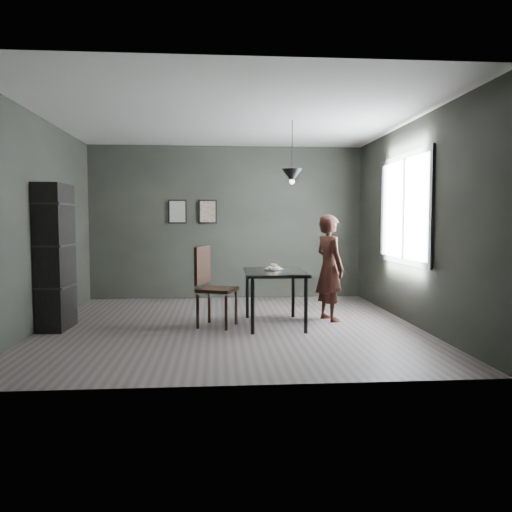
{
  "coord_description": "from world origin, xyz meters",
  "views": [
    {
      "loc": [
        -0.18,
        -6.74,
        1.43
      ],
      "look_at": [
        0.35,
        0.05,
        0.95
      ],
      "focal_mm": 35.0,
      "sensor_mm": 36.0,
      "label": 1
    }
  ],
  "objects": [
    {
      "name": "white_plate",
      "position": [
        0.6,
        0.12,
        0.76
      ],
      "size": [
        0.23,
        0.23,
        0.01
      ],
      "primitive_type": "cylinder",
      "color": "white",
      "rests_on": "cafe_table"
    },
    {
      "name": "back_wall",
      "position": [
        0.0,
        2.5,
        1.4
      ],
      "size": [
        5.0,
        0.1,
        2.8
      ],
      "primitive_type": "cube",
      "color": "black",
      "rests_on": "ground"
    },
    {
      "name": "wood_chair",
      "position": [
        -0.27,
        -0.0,
        0.62
      ],
      "size": [
        0.61,
        0.61,
        1.08
      ],
      "rotation": [
        0.0,
        0.0,
        -0.37
      ],
      "color": "black",
      "rests_on": "ground"
    },
    {
      "name": "shelf_unit",
      "position": [
        -2.32,
        -0.02,
        0.96
      ],
      "size": [
        0.39,
        0.65,
        1.91
      ],
      "primitive_type": "cube",
      "rotation": [
        0.0,
        0.0,
        -0.05
      ],
      "color": "black",
      "rests_on": "ground"
    },
    {
      "name": "window_assembly",
      "position": [
        2.47,
        0.2,
        1.6
      ],
      "size": [
        0.04,
        1.96,
        1.56
      ],
      "color": "white",
      "rests_on": "ground"
    },
    {
      "name": "framed_print_left",
      "position": [
        -0.9,
        2.47,
        1.6
      ],
      "size": [
        0.34,
        0.04,
        0.44
      ],
      "color": "black",
      "rests_on": "ground"
    },
    {
      "name": "woman",
      "position": [
        1.43,
        0.27,
        0.76
      ],
      "size": [
        0.54,
        0.65,
        1.52
      ],
      "primitive_type": "imported",
      "rotation": [
        0.0,
        0.0,
        1.93
      ],
      "color": "black",
      "rests_on": "ground"
    },
    {
      "name": "cafe_table",
      "position": [
        0.6,
        0.0,
        0.67
      ],
      "size": [
        0.8,
        1.2,
        0.75
      ],
      "color": "black",
      "rests_on": "ground"
    },
    {
      "name": "pendant_lamp",
      "position": [
        0.85,
        0.1,
        2.05
      ],
      "size": [
        0.28,
        0.28,
        0.86
      ],
      "color": "black",
      "rests_on": "ground"
    },
    {
      "name": "framed_print_right",
      "position": [
        -0.35,
        2.47,
        1.6
      ],
      "size": [
        0.34,
        0.04,
        0.44
      ],
      "color": "black",
      "rests_on": "ground"
    },
    {
      "name": "ceiling",
      "position": [
        0.0,
        0.0,
        2.8
      ],
      "size": [
        5.0,
        5.0,
        0.02
      ],
      "color": "silver",
      "rests_on": "ground"
    },
    {
      "name": "ground",
      "position": [
        0.0,
        0.0,
        0.0
      ],
      "size": [
        5.0,
        5.0,
        0.0
      ],
      "primitive_type": "plane",
      "color": "#393331",
      "rests_on": "ground"
    },
    {
      "name": "donut_pile",
      "position": [
        0.6,
        0.12,
        0.79
      ],
      "size": [
        0.19,
        0.19,
        0.08
      ],
      "rotation": [
        0.0,
        0.0,
        0.31
      ],
      "color": "beige",
      "rests_on": "white_plate"
    }
  ]
}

